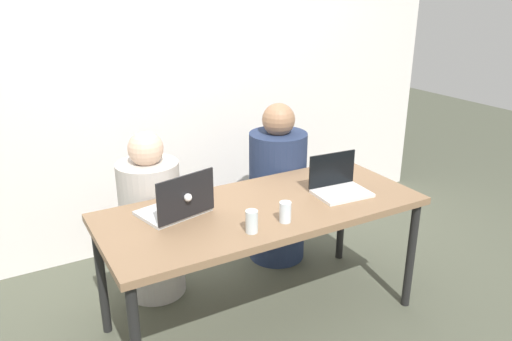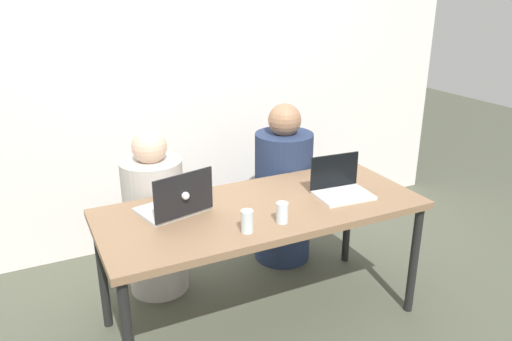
{
  "view_description": "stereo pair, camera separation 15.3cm",
  "coord_description": "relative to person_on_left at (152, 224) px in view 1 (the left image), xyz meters",
  "views": [
    {
      "loc": [
        -1.25,
        -2.14,
        1.86
      ],
      "look_at": [
        0.0,
        0.08,
        0.91
      ],
      "focal_mm": 35.0,
      "sensor_mm": 36.0,
      "label": 1
    },
    {
      "loc": [
        -1.12,
        -2.21,
        1.86
      ],
      "look_at": [
        0.0,
        0.08,
        0.91
      ],
      "focal_mm": 35.0,
      "sensor_mm": 36.0,
      "label": 2
    }
  ],
  "objects": [
    {
      "name": "person_on_right",
      "position": [
        0.91,
        0.0,
        0.03
      ],
      "size": [
        0.42,
        0.42,
        1.13
      ],
      "rotation": [
        0.0,
        0.0,
        3.08
      ],
      "color": "navy",
      "rests_on": "ground"
    },
    {
      "name": "laptop_back_left",
      "position": [
        0.01,
        -0.46,
        0.31
      ],
      "size": [
        0.39,
        0.33,
        0.25
      ],
      "rotation": [
        0.0,
        0.0,
        3.38
      ],
      "color": "silver",
      "rests_on": "desk"
    },
    {
      "name": "ground_plane",
      "position": [
        0.45,
        -0.58,
        -0.47
      ],
      "size": [
        12.0,
        12.0,
        0.0
      ],
      "primitive_type": "plane",
      "color": "#4A4E3F"
    },
    {
      "name": "water_glass_center",
      "position": [
        0.45,
        -0.8,
        0.3
      ],
      "size": [
        0.06,
        0.06,
        0.11
      ],
      "color": "silver",
      "rests_on": "desk"
    },
    {
      "name": "person_on_left",
      "position": [
        0.0,
        0.0,
        0.0
      ],
      "size": [
        0.44,
        0.44,
        1.07
      ],
      "rotation": [
        0.0,
        0.0,
        3.34
      ],
      "color": "#B7B1AA",
      "rests_on": "ground"
    },
    {
      "name": "laptop_front_right",
      "position": [
        0.93,
        -0.63,
        0.3
      ],
      "size": [
        0.32,
        0.26,
        0.22
      ],
      "rotation": [
        0.0,
        0.0,
        -0.07
      ],
      "color": "silver",
      "rests_on": "desk"
    },
    {
      "name": "desk",
      "position": [
        0.45,
        -0.58,
        0.19
      ],
      "size": [
        1.77,
        0.75,
        0.73
      ],
      "color": "#846447",
      "rests_on": "ground"
    },
    {
      "name": "water_glass_left",
      "position": [
        0.25,
        -0.82,
        0.3
      ],
      "size": [
        0.06,
        0.06,
        0.11
      ],
      "color": "silver",
      "rests_on": "desk"
    },
    {
      "name": "back_wall",
      "position": [
        0.45,
        0.68,
        0.86
      ],
      "size": [
        4.6,
        0.1,
        2.67
      ],
      "primitive_type": "cube",
      "color": "silver",
      "rests_on": "ground"
    }
  ]
}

